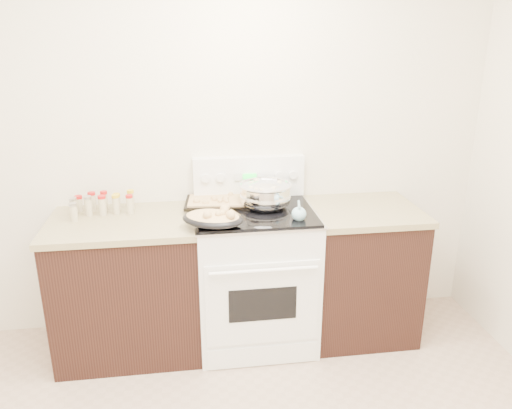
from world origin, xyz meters
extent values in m
cube|color=silver|center=(0.00, 1.77, 1.35)|extent=(4.00, 0.05, 2.70)
cube|color=black|center=(-0.48, 1.43, 0.44)|extent=(0.90, 0.64, 0.88)
cube|color=brown|center=(-0.48, 1.43, 0.90)|extent=(0.93, 0.67, 0.04)
cube|color=black|center=(1.08, 1.43, 0.44)|extent=(0.70, 0.64, 0.88)
cube|color=brown|center=(1.08, 1.43, 0.90)|extent=(0.73, 0.67, 0.04)
cube|color=white|center=(0.35, 1.42, 0.46)|extent=(0.76, 0.66, 0.92)
cube|color=white|center=(0.35, 1.08, 0.45)|extent=(0.70, 0.01, 0.55)
cube|color=black|center=(0.35, 1.08, 0.46)|extent=(0.42, 0.01, 0.22)
cylinder|color=white|center=(0.35, 1.04, 0.70)|extent=(0.65, 0.02, 0.02)
cube|color=white|center=(0.35, 1.09, 0.08)|extent=(0.70, 0.01, 0.14)
cube|color=silver|center=(0.35, 1.42, 0.93)|extent=(0.78, 0.68, 0.01)
cube|color=black|center=(0.35, 1.42, 0.94)|extent=(0.74, 0.64, 0.01)
cube|color=white|center=(0.35, 1.72, 1.08)|extent=(0.76, 0.07, 0.28)
cylinder|color=white|center=(0.05, 1.67, 1.10)|extent=(0.06, 0.02, 0.06)
cylinder|color=white|center=(0.15, 1.67, 1.10)|extent=(0.06, 0.02, 0.06)
cylinder|color=white|center=(0.55, 1.67, 1.10)|extent=(0.06, 0.02, 0.06)
cylinder|color=white|center=(0.65, 1.67, 1.10)|extent=(0.06, 0.02, 0.06)
cube|color=#19E533|center=(0.35, 1.67, 1.10)|extent=(0.09, 0.00, 0.04)
cube|color=silver|center=(0.27, 1.67, 1.10)|extent=(0.05, 0.00, 0.05)
cube|color=silver|center=(0.43, 1.67, 1.10)|extent=(0.05, 0.00, 0.05)
ellipsoid|color=silver|center=(0.43, 1.48, 1.01)|extent=(0.42, 0.42, 0.20)
cylinder|color=silver|center=(0.43, 1.48, 0.95)|extent=(0.19, 0.19, 0.01)
torus|color=silver|center=(0.43, 1.48, 1.09)|extent=(0.35, 0.35, 0.02)
cylinder|color=silver|center=(0.43, 1.48, 1.03)|extent=(0.32, 0.32, 0.11)
cylinder|color=brown|center=(0.43, 1.48, 1.08)|extent=(0.30, 0.30, 0.00)
cube|color=#FAE9B9|center=(0.36, 1.41, 1.09)|extent=(0.03, 0.03, 0.02)
cube|color=#FAE9B9|center=(0.45, 1.50, 1.09)|extent=(0.03, 0.03, 0.02)
cube|color=#FAE9B9|center=(0.36, 1.52, 1.09)|extent=(0.04, 0.04, 0.02)
cube|color=#FAE9B9|center=(0.53, 1.54, 1.09)|extent=(0.03, 0.03, 0.02)
cube|color=#FAE9B9|center=(0.47, 1.48, 1.09)|extent=(0.04, 0.04, 0.02)
cube|color=#FAE9B9|center=(0.39, 1.40, 1.09)|extent=(0.03, 0.03, 0.02)
cube|color=#FAE9B9|center=(0.46, 1.47, 1.09)|extent=(0.03, 0.03, 0.02)
cube|color=#FAE9B9|center=(0.42, 1.48, 1.09)|extent=(0.04, 0.04, 0.02)
cube|color=#FAE9B9|center=(0.46, 1.41, 1.09)|extent=(0.04, 0.04, 0.03)
cube|color=#FAE9B9|center=(0.33, 1.45, 1.09)|extent=(0.03, 0.03, 0.02)
cube|color=#FAE9B9|center=(0.48, 1.47, 1.09)|extent=(0.04, 0.04, 0.02)
cube|color=#FAE9B9|center=(0.35, 1.56, 1.09)|extent=(0.03, 0.03, 0.02)
cube|color=#FAE9B9|center=(0.39, 1.60, 1.09)|extent=(0.04, 0.04, 0.02)
ellipsoid|color=black|center=(0.07, 1.20, 0.98)|extent=(0.44, 0.39, 0.08)
ellipsoid|color=#DAB074|center=(0.07, 1.20, 1.00)|extent=(0.40, 0.35, 0.06)
sphere|color=#DAB074|center=(0.14, 1.23, 1.03)|extent=(0.05, 0.05, 0.05)
sphere|color=#DAB074|center=(0.03, 1.14, 1.03)|extent=(0.05, 0.05, 0.05)
sphere|color=#DAB074|center=(0.17, 1.14, 1.03)|extent=(0.05, 0.05, 0.05)
sphere|color=#DAB074|center=(0.16, 1.25, 1.03)|extent=(0.04, 0.04, 0.04)
sphere|color=#DAB074|center=(0.12, 1.17, 1.03)|extent=(0.04, 0.04, 0.04)
sphere|color=#DAB074|center=(0.17, 1.11, 1.03)|extent=(0.05, 0.05, 0.05)
sphere|color=#DAB074|center=(0.10, 1.15, 1.03)|extent=(0.04, 0.04, 0.04)
sphere|color=#DAB074|center=(0.14, 1.21, 1.03)|extent=(0.04, 0.04, 0.04)
cube|color=black|center=(0.12, 1.58, 0.95)|extent=(0.45, 0.34, 0.02)
cube|color=#DAB074|center=(0.12, 1.58, 0.97)|extent=(0.40, 0.29, 0.02)
sphere|color=#DAB074|center=(0.18, 1.51, 0.98)|extent=(0.03, 0.03, 0.03)
sphere|color=#DAB074|center=(0.22, 1.66, 0.98)|extent=(0.04, 0.04, 0.04)
sphere|color=#DAB074|center=(0.10, 1.61, 0.98)|extent=(0.03, 0.03, 0.03)
sphere|color=#DAB074|center=(0.04, 1.52, 0.98)|extent=(0.04, 0.04, 0.04)
sphere|color=#DAB074|center=(0.18, 1.58, 0.98)|extent=(0.04, 0.04, 0.04)
sphere|color=#DAB074|center=(0.13, 1.52, 0.98)|extent=(0.03, 0.03, 0.03)
sphere|color=#DAB074|center=(-0.02, 1.55, 0.98)|extent=(0.05, 0.05, 0.05)
sphere|color=#DAB074|center=(0.17, 1.54, 0.98)|extent=(0.04, 0.04, 0.04)
sphere|color=#DAB074|center=(0.10, 1.57, 0.98)|extent=(0.04, 0.04, 0.04)
sphere|color=#DAB074|center=(0.18, 1.58, 0.98)|extent=(0.05, 0.05, 0.05)
cylinder|color=tan|center=(0.19, 1.43, 0.95)|extent=(0.11, 0.24, 0.01)
sphere|color=tan|center=(0.15, 1.33, 0.96)|extent=(0.04, 0.04, 0.04)
sphere|color=#8EC4D4|center=(0.59, 1.22, 0.98)|extent=(0.09, 0.09, 0.09)
cylinder|color=#8EC4D4|center=(0.62, 1.33, 1.01)|extent=(0.08, 0.29, 0.08)
cylinder|color=#BFB28C|center=(-0.77, 1.63, 0.96)|extent=(0.05, 0.05, 0.09)
cylinder|color=#B21414|center=(-0.77, 1.63, 1.02)|extent=(0.05, 0.05, 0.02)
cylinder|color=#BFB28C|center=(-0.69, 1.63, 0.97)|extent=(0.05, 0.05, 0.11)
cylinder|color=#B21414|center=(-0.69, 1.63, 1.04)|extent=(0.05, 0.05, 0.02)
cylinder|color=#BFB28C|center=(-0.61, 1.62, 0.98)|extent=(0.04, 0.04, 0.11)
cylinder|color=#B21414|center=(-0.61, 1.62, 1.04)|extent=(0.04, 0.04, 0.02)
cylinder|color=#BFB28C|center=(-0.53, 1.62, 0.97)|extent=(0.04, 0.04, 0.09)
cylinder|color=gold|center=(-0.53, 1.62, 1.02)|extent=(0.05, 0.05, 0.02)
cylinder|color=#BFB28C|center=(-0.44, 1.63, 0.98)|extent=(0.04, 0.04, 0.11)
cylinder|color=gold|center=(-0.44, 1.63, 1.04)|extent=(0.05, 0.05, 0.02)
cylinder|color=#BFB28C|center=(-0.79, 1.53, 0.97)|extent=(0.04, 0.04, 0.11)
cylinder|color=#B2B2B7|center=(-0.79, 1.53, 1.04)|extent=(0.04, 0.04, 0.02)
cylinder|color=#BFB28C|center=(-0.70, 1.54, 0.98)|extent=(0.05, 0.05, 0.11)
cylinder|color=#B2B2B7|center=(-0.70, 1.54, 1.04)|extent=(0.05, 0.05, 0.02)
cylinder|color=#BFB28C|center=(-0.61, 1.53, 0.98)|extent=(0.05, 0.05, 0.11)
cylinder|color=#B21414|center=(-0.61, 1.53, 1.04)|extent=(0.05, 0.05, 0.02)
cylinder|color=#BFB28C|center=(-0.53, 1.54, 0.98)|extent=(0.04, 0.04, 0.11)
cylinder|color=gold|center=(-0.53, 1.54, 1.04)|extent=(0.05, 0.05, 0.02)
cylinder|color=#BFB28C|center=(-0.44, 1.53, 0.97)|extent=(0.04, 0.04, 0.11)
cylinder|color=#B21414|center=(-0.44, 1.53, 1.04)|extent=(0.04, 0.04, 0.02)
cylinder|color=#BFB28C|center=(-0.77, 1.45, 0.97)|extent=(0.04, 0.04, 0.10)
cylinder|color=#B2B2B7|center=(-0.77, 1.45, 1.03)|extent=(0.05, 0.05, 0.02)
camera|label=1|loc=(-0.07, -1.56, 2.03)|focal=35.00mm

